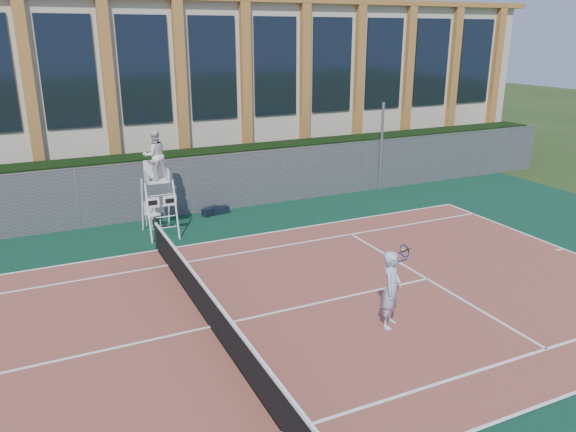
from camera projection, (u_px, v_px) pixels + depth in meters
name	position (u px, v px, depth m)	size (l,w,h in m)	color
ground	(211.00, 328.00, 13.31)	(120.00, 120.00, 0.00)	#233814
apron	(199.00, 310.00, 14.17)	(36.00, 20.00, 0.01)	#0C351A
tennis_court	(211.00, 327.00, 13.31)	(23.77, 10.97, 0.02)	brown
tennis_net	(210.00, 308.00, 13.15)	(0.10, 11.30, 1.10)	black
fence	(135.00, 193.00, 20.54)	(40.00, 0.06, 2.20)	#595E60
hedge	(129.00, 185.00, 21.57)	(40.00, 1.40, 2.20)	black
building	(94.00, 87.00, 27.46)	(45.00, 10.60, 8.22)	beige
steel_pole	(381.00, 147.00, 24.52)	(0.12, 0.12, 3.87)	#9EA0A5
umpire_chair	(155.00, 158.00, 18.72)	(1.03, 1.59, 3.70)	white
plastic_chair	(151.00, 212.00, 20.17)	(0.56, 0.56, 0.93)	silver
sports_bag_near	(211.00, 211.00, 21.52)	(0.72, 0.29, 0.31)	black
sports_bag_far	(220.00, 210.00, 21.70)	(0.68, 0.29, 0.27)	black
tennis_player	(391.00, 289.00, 13.08)	(1.10, 0.86, 1.88)	silver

